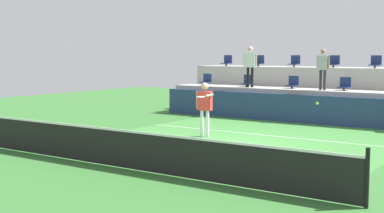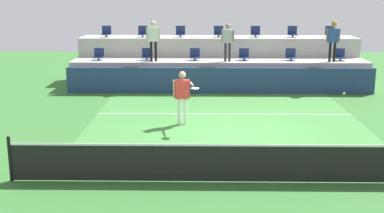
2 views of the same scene
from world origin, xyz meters
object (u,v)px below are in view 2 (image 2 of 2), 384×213
at_px(stadium_chair_upper_mid_left, 180,32).
at_px(stadium_chair_upper_far_right, 330,33).
at_px(tennis_ball, 344,93).
at_px(stadium_chair_lower_mid_left, 195,55).
at_px(stadium_chair_upper_left, 143,32).
at_px(stadium_chair_lower_far_right, 340,56).
at_px(tennis_player, 183,92).
at_px(stadium_chair_lower_mid_right, 244,55).
at_px(stadium_chair_upper_center, 219,32).
at_px(stadium_chair_upper_far_left, 106,32).
at_px(spectator_leaning_on_rail, 228,39).
at_px(stadium_chair_lower_right, 291,55).
at_px(stadium_chair_upper_right, 292,33).
at_px(spectator_in_grey, 153,37).
at_px(stadium_chair_lower_left, 147,55).
at_px(stadium_chair_upper_mid_right, 255,32).
at_px(spectator_with_hat, 333,37).
at_px(stadium_chair_lower_far_left, 99,55).

bearing_deg(stadium_chair_upper_mid_left, stadium_chair_upper_far_right, 0.00).
height_order(stadium_chair_upper_far_right, tennis_ball, stadium_chair_upper_far_right).
relative_size(stadium_chair_lower_mid_left, stadium_chair_upper_left, 1.00).
bearing_deg(stadium_chair_lower_far_right, tennis_player, -137.18).
bearing_deg(stadium_chair_lower_mid_right, stadium_chair_upper_center, 120.91).
height_order(stadium_chair_upper_far_left, spectator_leaning_on_rail, spectator_leaning_on_rail).
bearing_deg(stadium_chair_lower_mid_left, stadium_chair_upper_mid_left, 111.45).
xyz_separation_m(stadium_chair_lower_right, stadium_chair_upper_far_left, (-8.47, 1.80, 0.85)).
height_order(stadium_chair_lower_right, stadium_chair_upper_right, stadium_chair_upper_right).
xyz_separation_m(stadium_chair_lower_far_right, tennis_player, (-6.73, -6.23, -0.38)).
bearing_deg(spectator_in_grey, stadium_chair_upper_far_right, 14.98).
bearing_deg(spectator_leaning_on_rail, stadium_chair_lower_right, 7.75).
bearing_deg(spectator_in_grey, stadium_chair_upper_far_left, 138.12).
xyz_separation_m(stadium_chair_lower_mid_left, spectator_leaning_on_rail, (1.42, -0.38, 0.76)).
relative_size(stadium_chair_lower_left, stadium_chair_lower_mid_left, 1.00).
relative_size(stadium_chair_upper_center, tennis_ball, 7.65).
relative_size(stadium_chair_lower_right, spectator_in_grey, 0.30).
distance_m(stadium_chair_lower_mid_left, stadium_chair_upper_mid_right, 3.47).
distance_m(stadium_chair_upper_left, spectator_with_hat, 8.72).
relative_size(stadium_chair_upper_far_left, stadium_chair_upper_right, 1.00).
bearing_deg(stadium_chair_upper_far_right, stadium_chair_lower_right, -139.78).
bearing_deg(stadium_chair_lower_mid_right, tennis_ball, -76.03).
bearing_deg(spectator_in_grey, stadium_chair_upper_left, 107.83).
bearing_deg(spectator_with_hat, stadium_chair_upper_right, 121.78).
xyz_separation_m(stadium_chair_lower_mid_left, stadium_chair_upper_far_left, (-4.23, 1.80, 0.85)).
height_order(stadium_chair_lower_far_right, stadium_chair_upper_right, stadium_chair_upper_right).
distance_m(stadium_chair_lower_mid_left, spectator_leaning_on_rail, 1.66).
distance_m(stadium_chair_upper_far_left, stadium_chair_upper_center, 5.33).
distance_m(stadium_chair_lower_left, stadium_chair_upper_right, 7.01).
height_order(tennis_player, spectator_with_hat, spectator_with_hat).
distance_m(stadium_chair_lower_mid_right, stadium_chair_upper_far_right, 4.64).
relative_size(stadium_chair_upper_mid_left, spectator_in_grey, 0.30).
height_order(spectator_leaning_on_rail, tennis_ball, spectator_leaning_on_rail).
xyz_separation_m(stadium_chair_upper_far_left, tennis_player, (3.91, -8.03, -1.23)).
distance_m(stadium_chair_upper_far_right, spectator_leaning_on_rail, 5.41).
xyz_separation_m(spectator_in_grey, spectator_with_hat, (7.74, 0.00, 0.02)).
height_order(stadium_chair_lower_far_left, stadium_chair_upper_left, stadium_chair_upper_left).
distance_m(stadium_chair_upper_right, spectator_with_hat, 2.57).
bearing_deg(tennis_player, stadium_chair_lower_left, 106.21).
bearing_deg(spectator_leaning_on_rail, stadium_chair_upper_mid_left, 134.25).
bearing_deg(stadium_chair_upper_right, stadium_chair_upper_mid_left, 180.00).
bearing_deg(stadium_chair_lower_mid_left, spectator_leaning_on_rail, -15.12).
relative_size(stadium_chair_lower_right, stadium_chair_upper_far_right, 1.00).
bearing_deg(stadium_chair_upper_far_right, stadium_chair_upper_mid_right, 180.00).
xyz_separation_m(stadium_chair_lower_left, stadium_chair_upper_far_right, (8.50, 1.80, 0.85)).
relative_size(stadium_chair_upper_far_left, spectator_in_grey, 0.30).
bearing_deg(stadium_chair_lower_left, tennis_player, -73.79).
xyz_separation_m(stadium_chair_lower_mid_left, stadium_chair_upper_mid_right, (2.85, 1.80, 0.85)).
height_order(stadium_chair_lower_mid_right, stadium_chair_upper_right, stadium_chair_upper_right).
height_order(stadium_chair_lower_mid_left, stadium_chair_upper_mid_left, stadium_chair_upper_mid_left).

